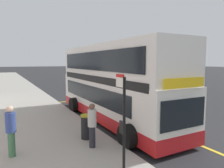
% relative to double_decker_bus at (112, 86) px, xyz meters
% --- Properties ---
extents(ground_plane, '(260.00, 260.00, 0.00)m').
position_rel_double_decker_bus_xyz_m(ground_plane, '(2.46, 24.32, -2.06)').
color(ground_plane, '#28282B').
extents(pavement_near, '(6.00, 76.00, 0.14)m').
position_rel_double_decker_bus_xyz_m(pavement_near, '(-4.54, 24.32, -1.99)').
color(pavement_near, '#A39E93').
rests_on(pavement_near, ground).
extents(double_decker_bus, '(3.17, 10.91, 4.40)m').
position_rel_double_decker_bus_xyz_m(double_decker_bus, '(0.00, 0.00, 0.00)').
color(double_decker_bus, white).
rests_on(double_decker_bus, ground).
extents(bus_bay_markings, '(3.09, 14.16, 0.01)m').
position_rel_double_decker_bus_xyz_m(bus_bay_markings, '(-0.00, -0.03, -2.06)').
color(bus_bay_markings, yellow).
rests_on(bus_bay_markings, ground).
extents(bus_stop_sign, '(0.09, 0.51, 2.94)m').
position_rel_double_decker_bus_xyz_m(bus_stop_sign, '(-2.47, -5.34, -0.22)').
color(bus_stop_sign, black).
rests_on(bus_stop_sign, pavement_near).
extents(parked_car_grey_kerbside, '(2.09, 4.20, 1.62)m').
position_rel_double_decker_bus_xyz_m(parked_car_grey_kerbside, '(7.55, 20.52, -1.26)').
color(parked_car_grey_kerbside, slate).
rests_on(parked_car_grey_kerbside, ground).
extents(pedestrian_waiting_near_sign, '(0.34, 0.34, 1.73)m').
position_rel_double_decker_bus_xyz_m(pedestrian_waiting_near_sign, '(-2.67, -3.40, -0.98)').
color(pedestrian_waiting_near_sign, '#26262D').
rests_on(pedestrian_waiting_near_sign, pavement_near).
extents(pedestrian_further_back, '(0.34, 0.34, 1.81)m').
position_rel_double_decker_bus_xyz_m(pedestrian_further_back, '(-5.47, -2.78, -0.93)').
color(pedestrian_further_back, '#3F724C').
rests_on(pedestrian_further_back, pavement_near).
extents(litter_bin, '(0.49, 0.49, 1.06)m').
position_rel_double_decker_bus_xyz_m(litter_bin, '(-2.53, -2.42, -1.39)').
color(litter_bin, black).
rests_on(litter_bin, pavement_near).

